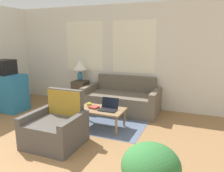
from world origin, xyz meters
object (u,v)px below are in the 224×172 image
television (3,67)px  table_lamp (80,66)px  coffee_table (101,111)px  laptop (109,107)px  armchair (57,128)px  cup_navy (89,105)px  book_red (94,107)px  potted_plant (151,168)px  couch (122,100)px

television → table_lamp: (1.45, 1.17, -0.05)m
coffee_table → laptop: (0.16, 0.01, 0.10)m
armchair → cup_navy: 0.96m
cup_navy → book_red: 0.15m
coffee_table → potted_plant: (1.37, -1.72, 0.10)m
couch → laptop: (0.13, -1.13, 0.17)m
television → cup_navy: size_ratio=5.05×
cup_navy → potted_plant: 2.43m
book_red → potted_plant: bearing=-48.5°
coffee_table → potted_plant: 2.20m
cup_navy → laptop: bearing=-5.8°
armchair → table_lamp: bearing=110.2°
armchair → television: size_ratio=1.86×
laptop → cup_navy: bearing=174.2°
laptop → book_red: size_ratio=1.79×
couch → cup_navy: size_ratio=19.09×
table_lamp → book_red: 1.81m
couch → cup_navy: couch is taller
coffee_table → armchair: bearing=-115.3°
armchair → table_lamp: (-0.81, 2.20, 0.76)m
couch → coffee_table: 1.14m
laptop → coffee_table: bearing=-177.6°
television → potted_plant: 4.49m
couch → coffee_table: couch is taller
laptop → armchair: bearing=-123.0°
television → laptop: (2.84, -0.13, -0.63)m
cup_navy → book_red: (0.14, -0.06, -0.02)m
cup_navy → television: bearing=178.0°
armchair → cup_navy: size_ratio=9.41×
potted_plant → coffee_table: bearing=128.4°
armchair → coffee_table: 0.99m
table_lamp → cup_navy: size_ratio=5.88×
table_lamp → book_red: size_ratio=2.87×
coffee_table → cup_navy: 0.31m
couch → table_lamp: 1.48m
television → couch: bearing=20.3°
cup_navy → coffee_table: bearing=-10.4°
armchair → laptop: armchair is taller
couch → potted_plant: (1.33, -2.86, 0.18)m
coffee_table → laptop: bearing=2.4°
book_red → cup_navy: bearing=157.6°
coffee_table → cup_navy: cup_navy is taller
cup_navy → potted_plant: size_ratio=0.13×
table_lamp → book_red: table_lamp is taller
armchair → book_red: 0.94m
television → coffee_table: size_ratio=0.52×
table_lamp → book_red: (1.08, -1.31, -0.61)m
television → table_lamp: bearing=38.9°
potted_plant → couch: bearing=114.9°
book_red → coffee_table: bearing=2.0°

